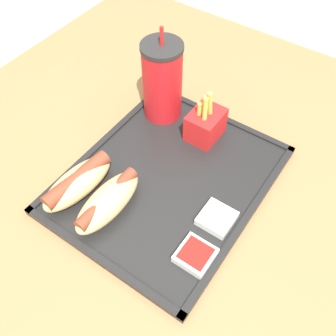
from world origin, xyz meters
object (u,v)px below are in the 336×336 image
Objects in this scene: hot_dog_near at (108,201)px; soda_cup at (162,81)px; sauce_cup_ketchup at (195,255)px; fries_carton at (205,124)px; sauce_cup_mayo at (216,219)px; hot_dog_far at (78,182)px.

soda_cup is at bearing 14.19° from hot_dog_near.
sauce_cup_ketchup is (-0.24, -0.23, -0.07)m from soda_cup.
hot_dog_near is 1.34× the size of fries_carton.
sauce_cup_mayo is (-0.16, -0.22, -0.07)m from soda_cup.
fries_carton is (-0.01, -0.10, -0.05)m from soda_cup.
sauce_cup_mayo is (-0.16, -0.12, -0.02)m from fries_carton.
sauce_cup_mayo is (0.08, -0.23, -0.02)m from hot_dog_far.
hot_dog_far is 0.23m from sauce_cup_ketchup.
hot_dog_far is 0.24m from sauce_cup_mayo.
hot_dog_near is at bearing -165.81° from soda_cup.
fries_carton reaches higher than sauce_cup_mayo.
sauce_cup_mayo is 1.00× the size of sauce_cup_ketchup.
fries_carton is 0.26m from sauce_cup_ketchup.
sauce_cup_ketchup is at bearing -88.04° from hot_dog_far.
soda_cup reaches higher than sauce_cup_ketchup.
fries_carton is at bearing -10.14° from hot_dog_near.
hot_dog_far reaches higher than sauce_cup_ketchup.
soda_cup is at bearing 43.96° from sauce_cup_ketchup.
hot_dog_near reaches higher than sauce_cup_ketchup.
sauce_cup_mayo is at bearing -62.88° from hot_dog_near.
sauce_cup_mayo is (0.08, -0.16, -0.02)m from hot_dog_near.
sauce_cup_mayo is at bearing -142.84° from fries_carton.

